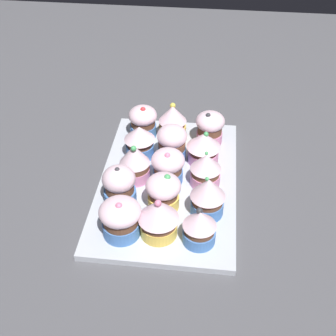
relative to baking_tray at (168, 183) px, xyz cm
name	(u,v)px	position (x,y,z in cm)	size (l,w,h in cm)	color
ground_plane	(168,191)	(0.00, 0.00, -2.10)	(180.00, 180.00, 3.00)	#4C4C51
baking_tray	(168,183)	(0.00, 0.00, 0.00)	(38.85, 25.19, 1.20)	silver
cupcake_0	(143,121)	(-13.70, -6.75, 4.15)	(5.81, 5.81, 7.19)	#477AC6
cupcake_1	(140,141)	(-6.91, -6.33, 4.17)	(6.02, 6.02, 6.80)	#477AC6
cupcake_2	(134,163)	(0.32, -6.11, 4.42)	(5.59, 5.59, 7.90)	pink
cupcake_3	(119,185)	(6.48, -7.65, 4.35)	(5.75, 5.75, 7.73)	#477AC6
cupcake_4	(121,218)	(13.85, -6.02, 4.19)	(6.77, 6.77, 7.20)	#477AC6
cupcake_5	(173,121)	(-13.97, -0.65, 4.38)	(5.70, 5.70, 7.81)	#EFC651
cupcake_6	(173,143)	(-6.62, 0.15, 4.45)	(5.76, 5.76, 7.50)	#477AC6
cupcake_7	(166,167)	(0.47, -0.23, 4.13)	(6.07, 6.07, 7.10)	#477AC6
cupcake_8	(164,191)	(6.82, 0.06, 4.08)	(6.05, 6.05, 7.03)	#EFC651
cupcake_9	(159,217)	(13.18, 0.09, 4.47)	(6.65, 6.65, 7.73)	#EFC651
cupcake_10	(210,127)	(-12.96, 7.02, 4.25)	(5.84, 5.84, 7.25)	pink
cupcake_11	(204,147)	(-6.47, 6.11, 4.09)	(6.55, 6.55, 6.91)	pink
cupcake_12	(206,168)	(-0.37, 6.84, 3.97)	(5.64, 5.64, 6.85)	pink
cupcake_13	(208,196)	(7.55, 7.54, 4.53)	(5.95, 5.95, 7.83)	#477AC6
cupcake_14	(200,227)	(14.00, 6.59, 3.87)	(5.40, 5.40, 6.78)	#477AC6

